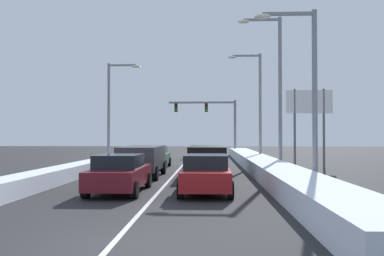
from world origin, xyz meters
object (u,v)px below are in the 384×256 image
(roadside_sign_right, at_px, (309,110))
(street_lamp_right_far, at_px, (256,98))
(street_lamp_right_near, at_px, (306,81))
(street_lamp_right_mid, at_px, (275,81))
(street_lamp_left_mid, at_px, (113,103))
(sedan_white_right_lane_third, at_px, (207,156))
(suv_charcoal_center_lane_second, at_px, (142,158))
(sedan_maroon_center_lane_nearest, at_px, (120,173))
(traffic_light_gantry, at_px, (214,115))
(sedan_red_right_lane_nearest, at_px, (206,174))
(sedan_green_center_lane_third, at_px, (154,157))
(suv_black_right_lane_second, at_px, (207,158))

(roadside_sign_right, bearing_deg, street_lamp_right_far, 130.90)
(street_lamp_right_far, distance_m, roadside_sign_right, 5.09)
(street_lamp_right_near, height_order, street_lamp_right_mid, street_lamp_right_mid)
(street_lamp_left_mid, bearing_deg, street_lamp_right_near, -50.58)
(sedan_white_right_lane_third, distance_m, suv_charcoal_center_lane_second, 7.74)
(sedan_maroon_center_lane_nearest, bearing_deg, roadside_sign_right, 49.48)
(sedan_white_right_lane_third, distance_m, traffic_light_gantry, 16.40)
(sedan_white_right_lane_third, distance_m, street_lamp_right_far, 6.69)
(sedan_red_right_lane_nearest, distance_m, sedan_white_right_lane_third, 12.77)
(traffic_light_gantry, height_order, roadside_sign_right, traffic_light_gantry)
(sedan_maroon_center_lane_nearest, xyz_separation_m, traffic_light_gantry, (4.09, 28.73, 3.73))
(sedan_red_right_lane_nearest, distance_m, street_lamp_right_far, 17.04)
(suv_charcoal_center_lane_second, relative_size, street_lamp_right_near, 0.64)
(sedan_green_center_lane_third, bearing_deg, street_lamp_right_far, 29.21)
(street_lamp_right_mid, xyz_separation_m, roadside_sign_right, (2.94, 3.54, -1.56))
(street_lamp_right_mid, bearing_deg, suv_black_right_lane_second, -150.42)
(sedan_green_center_lane_third, relative_size, street_lamp_right_far, 0.51)
(suv_black_right_lane_second, bearing_deg, roadside_sign_right, 39.77)
(sedan_white_right_lane_third, relative_size, traffic_light_gantry, 0.60)
(sedan_white_right_lane_third, bearing_deg, roadside_sign_right, -4.18)
(sedan_maroon_center_lane_nearest, distance_m, roadside_sign_right, 16.45)
(street_lamp_right_far, bearing_deg, sedan_green_center_lane_third, -150.79)
(street_lamp_right_near, bearing_deg, sedan_red_right_lane_nearest, -161.28)
(suv_black_right_lane_second, relative_size, sedan_white_right_lane_third, 1.09)
(street_lamp_right_mid, bearing_deg, street_lamp_right_far, 92.33)
(sedan_red_right_lane_nearest, distance_m, street_lamp_left_mid, 17.89)
(sedan_green_center_lane_third, height_order, traffic_light_gantry, traffic_light_gantry)
(suv_black_right_lane_second, distance_m, sedan_white_right_lane_third, 6.40)
(street_lamp_right_mid, height_order, street_lamp_left_mid, street_lamp_right_mid)
(sedan_maroon_center_lane_nearest, bearing_deg, street_lamp_right_far, 65.66)
(suv_charcoal_center_lane_second, relative_size, sedan_green_center_lane_third, 1.09)
(traffic_light_gantry, height_order, street_lamp_right_near, street_lamp_right_near)
(street_lamp_right_mid, bearing_deg, sedan_red_right_lane_nearest, -115.40)
(sedan_white_right_lane_third, relative_size, street_lamp_right_near, 0.59)
(sedan_maroon_center_lane_nearest, bearing_deg, suv_charcoal_center_lane_second, 90.94)
(sedan_red_right_lane_nearest, relative_size, street_lamp_left_mid, 0.56)
(street_lamp_right_mid, xyz_separation_m, street_lamp_right_far, (-0.30, 7.28, -0.39))
(street_lamp_right_near, bearing_deg, street_lamp_right_mid, 90.76)
(traffic_light_gantry, relative_size, roadside_sign_right, 1.37)
(sedan_maroon_center_lane_nearest, height_order, street_lamp_right_mid, street_lamp_right_mid)
(suv_black_right_lane_second, bearing_deg, sedan_maroon_center_lane_nearest, -118.17)
(sedan_red_right_lane_nearest, bearing_deg, sedan_maroon_center_lane_nearest, -179.89)
(suv_charcoal_center_lane_second, distance_m, street_lamp_right_far, 13.18)
(street_lamp_left_mid, bearing_deg, sedan_red_right_lane_nearest, -64.46)
(sedan_red_right_lane_nearest, distance_m, traffic_light_gantry, 28.98)
(sedan_red_right_lane_nearest, distance_m, roadside_sign_right, 14.52)
(suv_charcoal_center_lane_second, relative_size, traffic_light_gantry, 0.65)
(street_lamp_right_mid, bearing_deg, street_lamp_right_near, -89.24)
(sedan_red_right_lane_nearest, bearing_deg, sedan_white_right_lane_third, 89.96)
(street_lamp_right_mid, relative_size, street_lamp_right_far, 1.08)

